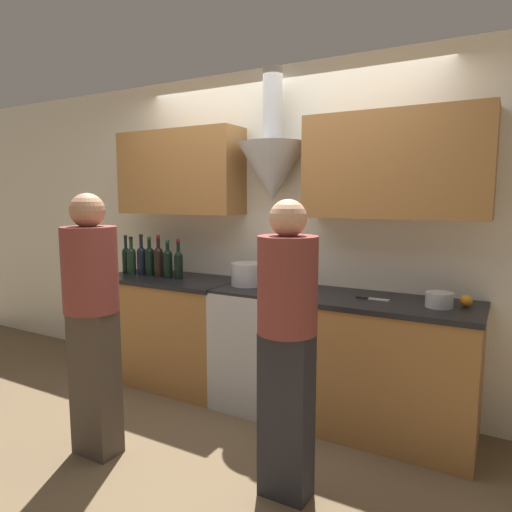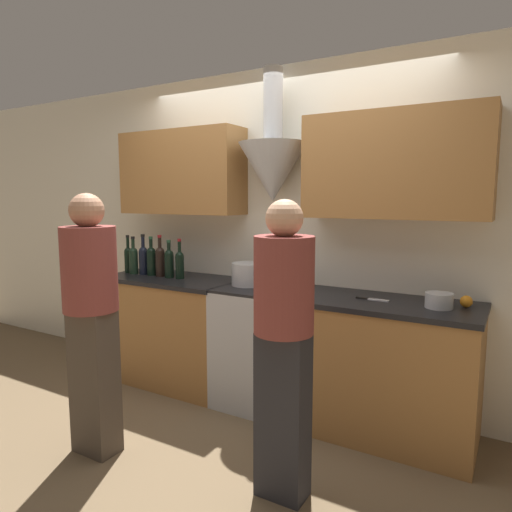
{
  "view_description": "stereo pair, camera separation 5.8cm",
  "coord_description": "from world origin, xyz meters",
  "px_view_note": "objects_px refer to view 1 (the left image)",
  "views": [
    {
      "loc": [
        1.61,
        -2.65,
        1.59
      ],
      "look_at": [
        0.0,
        0.23,
        1.17
      ],
      "focal_mm": 32.0,
      "sensor_mm": 36.0,
      "label": 1
    },
    {
      "loc": [
        1.66,
        -2.62,
        1.59
      ],
      "look_at": [
        0.0,
        0.23,
        1.17
      ],
      "focal_mm": 32.0,
      "sensor_mm": 36.0,
      "label": 2
    }
  ],
  "objects_px": {
    "mixing_bowl": "(280,283)",
    "person_foreground_left": "(92,313)",
    "wine_bottle_4": "(159,260)",
    "saucepan": "(439,300)",
    "stock_pot": "(248,274)",
    "wine_bottle_2": "(142,259)",
    "wine_bottle_6": "(179,263)",
    "wine_bottle_1": "(132,259)",
    "wine_bottle_3": "(150,260)",
    "wine_bottle_0": "(126,258)",
    "stove_range": "(262,345)",
    "person_foreground_right": "(287,336)",
    "wine_bottle_5": "(168,262)",
    "orange_fruit": "(466,301)"
  },
  "relations": [
    {
      "from": "mixing_bowl",
      "to": "person_foreground_right",
      "type": "bearing_deg",
      "value": -61.59
    },
    {
      "from": "saucepan",
      "to": "person_foreground_left",
      "type": "height_order",
      "value": "person_foreground_left"
    },
    {
      "from": "wine_bottle_4",
      "to": "wine_bottle_6",
      "type": "height_order",
      "value": "wine_bottle_4"
    },
    {
      "from": "stove_range",
      "to": "wine_bottle_1",
      "type": "xyz_separation_m",
      "value": [
        -1.3,
        -0.04,
        0.59
      ]
    },
    {
      "from": "wine_bottle_5",
      "to": "stock_pot",
      "type": "bearing_deg",
      "value": 3.75
    },
    {
      "from": "wine_bottle_1",
      "to": "wine_bottle_3",
      "type": "distance_m",
      "value": 0.2
    },
    {
      "from": "mixing_bowl",
      "to": "wine_bottle_1",
      "type": "bearing_deg",
      "value": -178.15
    },
    {
      "from": "wine_bottle_4",
      "to": "wine_bottle_5",
      "type": "height_order",
      "value": "wine_bottle_4"
    },
    {
      "from": "wine_bottle_4",
      "to": "wine_bottle_6",
      "type": "xyz_separation_m",
      "value": [
        0.22,
        -0.0,
        -0.01
      ]
    },
    {
      "from": "wine_bottle_4",
      "to": "stock_pot",
      "type": "xyz_separation_m",
      "value": [
        0.86,
        0.04,
        -0.06
      ]
    },
    {
      "from": "wine_bottle_2",
      "to": "person_foreground_right",
      "type": "xyz_separation_m",
      "value": [
        1.84,
        -0.9,
        -0.18
      ]
    },
    {
      "from": "wine_bottle_1",
      "to": "wine_bottle_3",
      "type": "xyz_separation_m",
      "value": [
        0.19,
        0.02,
        0.01
      ]
    },
    {
      "from": "wine_bottle_1",
      "to": "stock_pot",
      "type": "distance_m",
      "value": 1.16
    },
    {
      "from": "wine_bottle_5",
      "to": "mixing_bowl",
      "type": "height_order",
      "value": "wine_bottle_5"
    },
    {
      "from": "wine_bottle_1",
      "to": "mixing_bowl",
      "type": "xyz_separation_m",
      "value": [
        1.44,
        0.05,
        -0.09
      ]
    },
    {
      "from": "wine_bottle_1",
      "to": "wine_bottle_3",
      "type": "relative_size",
      "value": 0.98
    },
    {
      "from": "wine_bottle_3",
      "to": "person_foreground_right",
      "type": "height_order",
      "value": "person_foreground_right"
    },
    {
      "from": "mixing_bowl",
      "to": "person_foreground_left",
      "type": "xyz_separation_m",
      "value": [
        -0.71,
        -1.13,
        -0.06
      ]
    },
    {
      "from": "stove_range",
      "to": "stock_pot",
      "type": "distance_m",
      "value": 0.56
    },
    {
      "from": "stove_range",
      "to": "wine_bottle_1",
      "type": "bearing_deg",
      "value": -178.25
    },
    {
      "from": "wine_bottle_0",
      "to": "wine_bottle_3",
      "type": "height_order",
      "value": "same"
    },
    {
      "from": "mixing_bowl",
      "to": "wine_bottle_5",
      "type": "bearing_deg",
      "value": -177.88
    },
    {
      "from": "stock_pot",
      "to": "saucepan",
      "type": "distance_m",
      "value": 1.4
    },
    {
      "from": "wine_bottle_0",
      "to": "wine_bottle_1",
      "type": "bearing_deg",
      "value": -12.97
    },
    {
      "from": "stove_range",
      "to": "person_foreground_right",
      "type": "xyz_separation_m",
      "value": [
        0.64,
        -0.92,
        0.42
      ]
    },
    {
      "from": "wine_bottle_0",
      "to": "person_foreground_right",
      "type": "xyz_separation_m",
      "value": [
        2.02,
        -0.9,
        -0.17
      ]
    },
    {
      "from": "wine_bottle_0",
      "to": "person_foreground_left",
      "type": "height_order",
      "value": "person_foreground_left"
    },
    {
      "from": "mixing_bowl",
      "to": "wine_bottle_0",
      "type": "bearing_deg",
      "value": -178.99
    },
    {
      "from": "wine_bottle_4",
      "to": "stock_pot",
      "type": "distance_m",
      "value": 0.86
    },
    {
      "from": "saucepan",
      "to": "stock_pot",
      "type": "bearing_deg",
      "value": 178.41
    },
    {
      "from": "wine_bottle_6",
      "to": "saucepan",
      "type": "bearing_deg",
      "value": 0.08
    },
    {
      "from": "wine_bottle_2",
      "to": "stock_pot",
      "type": "relative_size",
      "value": 1.37
    },
    {
      "from": "wine_bottle_2",
      "to": "saucepan",
      "type": "distance_m",
      "value": 2.46
    },
    {
      "from": "wine_bottle_5",
      "to": "person_foreground_left",
      "type": "distance_m",
      "value": 1.15
    },
    {
      "from": "wine_bottle_3",
      "to": "stock_pot",
      "type": "xyz_separation_m",
      "value": [
        0.96,
        0.04,
        -0.05
      ]
    },
    {
      "from": "wine_bottle_1",
      "to": "wine_bottle_3",
      "type": "height_order",
      "value": "wine_bottle_3"
    },
    {
      "from": "wine_bottle_0",
      "to": "stock_pot",
      "type": "xyz_separation_m",
      "value": [
        1.24,
        0.04,
        -0.05
      ]
    },
    {
      "from": "mixing_bowl",
      "to": "person_foreground_left",
      "type": "bearing_deg",
      "value": -122.06
    },
    {
      "from": "wine_bottle_2",
      "to": "saucepan",
      "type": "xyz_separation_m",
      "value": [
        2.46,
        -0.01,
        -0.09
      ]
    },
    {
      "from": "stock_pot",
      "to": "orange_fruit",
      "type": "relative_size",
      "value": 3.46
    },
    {
      "from": "orange_fruit",
      "to": "person_foreground_right",
      "type": "height_order",
      "value": "person_foreground_right"
    },
    {
      "from": "saucepan",
      "to": "mixing_bowl",
      "type": "bearing_deg",
      "value": 178.59
    },
    {
      "from": "stove_range",
      "to": "wine_bottle_1",
      "type": "relative_size",
      "value": 2.75
    },
    {
      "from": "saucepan",
      "to": "wine_bottle_1",
      "type": "bearing_deg",
      "value": -179.57
    },
    {
      "from": "wine_bottle_4",
      "to": "wine_bottle_2",
      "type": "bearing_deg",
      "value": 178.35
    },
    {
      "from": "wine_bottle_4",
      "to": "wine_bottle_6",
      "type": "bearing_deg",
      "value": -0.6
    },
    {
      "from": "wine_bottle_3",
      "to": "mixing_bowl",
      "type": "height_order",
      "value": "wine_bottle_3"
    },
    {
      "from": "wine_bottle_4",
      "to": "saucepan",
      "type": "xyz_separation_m",
      "value": [
        2.26,
        0.0,
        -0.1
      ]
    },
    {
      "from": "saucepan",
      "to": "person_foreground_left",
      "type": "relative_size",
      "value": 0.1
    },
    {
      "from": "wine_bottle_4",
      "to": "stock_pot",
      "type": "bearing_deg",
      "value": 2.61
    }
  ]
}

